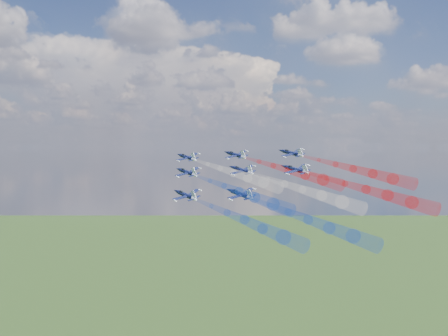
# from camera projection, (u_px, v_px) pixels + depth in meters

# --- Properties ---
(jet_lead) EXTENTS (14.73, 14.82, 7.54)m
(jet_lead) POSITION_uv_depth(u_px,v_px,m) (187.00, 157.00, 173.11)
(jet_lead) COLOR black
(trail_lead) EXTENTS (30.11, 31.51, 11.71)m
(trail_lead) POSITION_uv_depth(u_px,v_px,m) (234.00, 173.00, 154.72)
(trail_lead) COLOR white
(jet_inner_left) EXTENTS (14.73, 14.82, 7.54)m
(jet_inner_left) POSITION_uv_depth(u_px,v_px,m) (187.00, 172.00, 157.38)
(jet_inner_left) COLOR black
(trail_inner_left) EXTENTS (30.11, 31.51, 11.71)m
(trail_inner_left) POSITION_uv_depth(u_px,v_px,m) (239.00, 191.00, 138.99)
(trail_inner_left) COLOR blue
(jet_inner_right) EXTENTS (14.73, 14.82, 7.54)m
(jet_inner_right) POSITION_uv_depth(u_px,v_px,m) (236.00, 155.00, 170.40)
(jet_inner_right) COLOR black
(trail_inner_right) EXTENTS (30.11, 31.51, 11.71)m
(trail_inner_right) POSITION_uv_depth(u_px,v_px,m) (289.00, 170.00, 152.01)
(trail_inner_right) COLOR red
(jet_outer_left) EXTENTS (14.73, 14.82, 7.54)m
(jet_outer_left) POSITION_uv_depth(u_px,v_px,m) (186.00, 195.00, 141.53)
(jet_outer_left) COLOR black
(trail_outer_left) EXTENTS (30.11, 31.51, 11.71)m
(trail_outer_left) POSITION_uv_depth(u_px,v_px,m) (244.00, 220.00, 123.14)
(trail_outer_left) COLOR blue
(jet_center_third) EXTENTS (14.73, 14.82, 7.54)m
(jet_center_third) POSITION_uv_depth(u_px,v_px,m) (242.00, 170.00, 154.17)
(jet_center_third) COLOR black
(trail_center_third) EXTENTS (30.11, 31.51, 11.71)m
(trail_center_third) POSITION_uv_depth(u_px,v_px,m) (302.00, 189.00, 135.78)
(trail_center_third) COLOR white
(jet_outer_right) EXTENTS (14.73, 14.82, 7.54)m
(jet_outer_right) POSITION_uv_depth(u_px,v_px,m) (291.00, 153.00, 165.99)
(jet_outer_right) COLOR black
(trail_outer_right) EXTENTS (30.11, 31.51, 11.71)m
(trail_outer_right) POSITION_uv_depth(u_px,v_px,m) (353.00, 169.00, 147.60)
(trail_outer_right) COLOR red
(jet_rear_left) EXTENTS (14.73, 14.82, 7.54)m
(jet_rear_left) POSITION_uv_depth(u_px,v_px,m) (240.00, 194.00, 139.20)
(jet_rear_left) COLOR black
(trail_rear_left) EXTENTS (30.11, 31.51, 11.71)m
(trail_rear_left) POSITION_uv_depth(u_px,v_px,m) (308.00, 219.00, 120.81)
(trail_rear_left) COLOR blue
(jet_rear_right) EXTENTS (14.73, 14.82, 7.54)m
(jet_rear_right) POSITION_uv_depth(u_px,v_px,m) (295.00, 169.00, 149.54)
(jet_rear_right) COLOR black
(trail_rear_right) EXTENTS (30.11, 31.51, 11.71)m
(trail_rear_right) POSITION_uv_depth(u_px,v_px,m) (366.00, 189.00, 131.15)
(trail_rear_right) COLOR red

